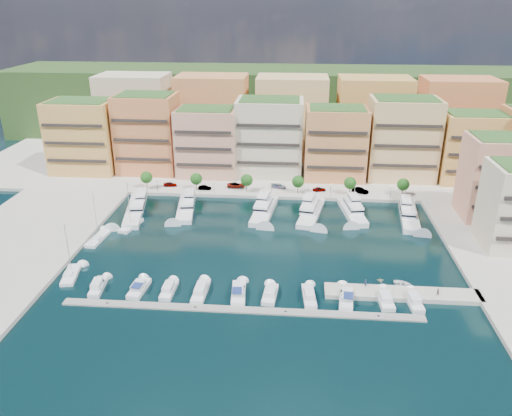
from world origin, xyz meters
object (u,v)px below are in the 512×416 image
object	(u,v)px
sailboat_0	(71,275)
cruiser_1	(139,289)
car_3	(279,186)
lamppost_3	(331,188)
cruiser_4	(239,293)
tree_1	(196,179)
lamppost_1	(214,185)
yacht_3	(264,208)
car_0	(170,184)
cruiser_8	(385,300)
cruiser_2	(169,290)
tree_0	(146,177)
cruiser_3	(201,291)
lamppost_2	(272,186)
person_0	(365,283)
yacht_1	(186,206)
cruiser_7	(346,298)
car_2	(236,185)
car_4	(319,189)
tender_2	(402,283)
cruiser_6	(309,296)
yacht_4	(311,211)
cruiser_9	(413,301)
cruiser_0	(98,287)
person_1	(437,292)
tree_2	(247,180)
cruiser_5	(270,295)
car_1	(205,188)
tree_5	(403,185)
car_5	(360,191)
lamppost_0	(157,183)
yacht_6	(409,214)
sailboat_2	(131,226)
yacht_5	(352,210)
yacht_0	(136,207)

from	to	relation	value
sailboat_0	cruiser_1	bearing A→B (deg)	-15.09
car_3	lamppost_3	bearing A→B (deg)	-92.36
cruiser_4	cruiser_1	bearing A→B (deg)	179.95
lamppost_3	tree_1	bearing A→B (deg)	176.87
tree_1	cruiser_4	bearing A→B (deg)	-70.94
lamppost_1	yacht_3	xyz separation A→B (m)	(16.47, -11.60, -2.62)
car_0	cruiser_8	bearing A→B (deg)	-138.43
cruiser_2	car_0	world-z (taller)	car_0
tree_0	car_0	world-z (taller)	tree_0
cruiser_1	cruiser_3	size ratio (longest dim) A/B	0.86
lamppost_3	sailboat_0	bearing A→B (deg)	-139.48
lamppost_2	person_0	xyz separation A→B (m)	(22.50, -51.68, -1.98)
yacht_1	cruiser_7	world-z (taller)	yacht_1
car_2	car_4	size ratio (longest dim) A/B	1.40
tender_2	cruiser_6	bearing A→B (deg)	126.35
yacht_4	cruiser_2	xyz separation A→B (m)	(-30.55, -43.93, -0.54)
cruiser_3	cruiser_6	size ratio (longest dim) A/B	1.05
tree_1	cruiser_9	xyz separation A→B (m)	(55.71, -58.09, -4.20)
lamppost_3	cruiser_0	size ratio (longest dim) A/B	0.53
cruiser_8	person_1	xyz separation A→B (m)	(10.75, 1.90, 1.24)
person_1	tree_1	bearing A→B (deg)	-52.69
car_0	person_0	world-z (taller)	person_0
car_0	car_3	bearing A→B (deg)	-90.66
lamppost_3	sailboat_0	size ratio (longest dim) A/B	0.32
tree_2	cruiser_2	xyz separation A→B (m)	(-10.66, -58.08, -4.20)
cruiser_5	car_1	distance (m)	63.44
tree_5	car_5	xyz separation A→B (m)	(-12.55, 1.46, -2.90)
sailboat_0	lamppost_2	bearing A→B (deg)	50.69
cruiser_0	lamppost_0	bearing A→B (deg)	92.08
yacht_6	cruiser_3	xyz separation A→B (m)	(-51.12, -43.78, -0.66)
lamppost_1	car_0	bearing A→B (deg)	162.13
lamppost_1	cruiser_4	size ratio (longest dim) A/B	0.46
yacht_6	car_5	bearing A→B (deg)	126.78
yacht_1	tree_5	bearing A→B (deg)	12.17
yacht_1	sailboat_2	bearing A→B (deg)	-133.68
lamppost_1	sailboat_0	size ratio (longest dim) A/B	0.32
lamppost_3	car_1	xyz separation A→B (m)	(-39.52, 2.87, -2.15)
sailboat_0	person_0	distance (m)	64.49
cruiser_8	sailboat_2	xyz separation A→B (m)	(-62.82, 31.15, -0.24)
lamppost_2	yacht_5	distance (m)	26.08
yacht_0	sailboat_2	distance (m)	11.28
lamppost_3	cruiser_3	bearing A→B (deg)	-118.17
yacht_5	cruiser_1	bearing A→B (deg)	-137.19
yacht_6	sailboat_2	size ratio (longest dim) A/B	1.65
cruiser_3	car_3	xyz separation A→B (m)	(13.81, 61.97, 1.15)
tree_2	cruiser_2	bearing A→B (deg)	-100.40
cruiser_4	person_0	distance (m)	26.78
yacht_3	car_1	size ratio (longest dim) A/B	5.14
tree_1	car_3	xyz separation A→B (m)	(25.94, 3.87, -3.05)
cruiser_2	car_5	size ratio (longest dim) A/B	1.48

